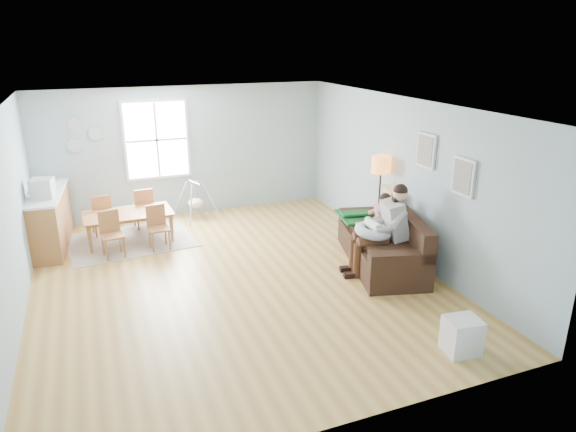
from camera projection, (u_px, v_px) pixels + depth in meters
name	position (u px, v px, depth m)	size (l,w,h in m)	color
room	(229.00, 126.00, 7.30)	(8.40, 9.40, 3.90)	#AD7E3D
window	(157.00, 140.00, 10.39)	(1.32, 0.08, 1.62)	silver
pictures	(444.00, 163.00, 7.59)	(0.05, 1.34, 0.74)	silver
wall_plates	(81.00, 136.00, 9.85)	(0.67, 0.02, 0.66)	#95ABB2
sofa	(385.00, 245.00, 8.57)	(1.54, 2.46, 0.93)	black
green_throw	(369.00, 216.00, 9.19)	(1.04, 0.84, 0.04)	#125123
beige_pillow	(389.00, 204.00, 8.98)	(0.16, 0.57, 0.57)	beige
father	(384.00, 226.00, 8.10)	(1.08, 0.60, 1.47)	gray
nursing_pillow	(373.00, 231.00, 8.11)	(0.58, 0.58, 0.16)	silver
infant	(372.00, 224.00, 8.11)	(0.16, 0.42, 0.16)	white
toddler	(378.00, 215.00, 8.62)	(0.63, 0.42, 0.94)	silver
floor_lamp	(381.00, 172.00, 8.96)	(0.34, 0.34, 1.67)	black
storage_cube	(461.00, 336.00, 6.16)	(0.44, 0.40, 0.45)	silver
rug	(131.00, 241.00, 9.61)	(2.21, 1.68, 0.01)	gray
dining_table	(130.00, 227.00, 9.52)	(1.58, 0.88, 0.56)	olive
chair_sw	(111.00, 232.00, 8.83)	(0.42, 0.42, 0.81)	brown
chair_se	(158.00, 225.00, 9.18)	(0.39, 0.39, 0.79)	brown
chair_nw	(102.00, 213.00, 9.75)	(0.42, 0.42, 0.82)	brown
chair_ne	(144.00, 206.00, 10.09)	(0.43, 0.43, 0.84)	brown
counter	(50.00, 220.00, 9.18)	(0.71, 1.90, 1.04)	olive
monitor	(42.00, 188.00, 8.64)	(0.41, 0.39, 0.33)	silver
baby_swing	(196.00, 202.00, 10.72)	(0.97, 0.98, 0.79)	silver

